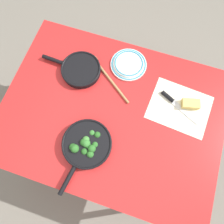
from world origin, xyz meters
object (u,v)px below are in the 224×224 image
object	(u,v)px
dinner_plate_stack	(129,64)
wooden_spoon	(105,73)
skillet_broccoli	(86,145)
grater_knife	(174,103)
cheese_block	(190,104)
skillet_eggs	(80,70)

from	to	relation	value
dinner_plate_stack	wooden_spoon	bearing A→B (deg)	-139.65
wooden_spoon	skillet_broccoli	bearing A→B (deg)	132.17
skillet_broccoli	grater_knife	distance (m)	0.56
cheese_block	skillet_eggs	bearing A→B (deg)	179.39
cheese_block	dinner_plate_stack	bearing A→B (deg)	161.30
skillet_broccoli	cheese_block	distance (m)	0.63
skillet_eggs	grater_knife	size ratio (longest dim) A/B	1.48
wooden_spoon	grater_knife	distance (m)	0.45
wooden_spoon	skillet_eggs	bearing A→B (deg)	48.37
skillet_broccoli	dinner_plate_stack	bearing A→B (deg)	-179.00
skillet_broccoli	dinner_plate_stack	distance (m)	0.55
skillet_broccoli	wooden_spoon	world-z (taller)	skillet_broccoli
skillet_eggs	wooden_spoon	xyz separation A→B (m)	(0.15, 0.03, -0.01)
skillet_broccoli	grater_knife	size ratio (longest dim) A/B	1.64
grater_knife	skillet_broccoli	bearing A→B (deg)	-109.79
wooden_spoon	dinner_plate_stack	bearing A→B (deg)	-103.58
skillet_eggs	cheese_block	distance (m)	0.68
skillet_eggs	cheese_block	xyz separation A→B (m)	(0.68, -0.01, -0.00)
cheese_block	dinner_plate_stack	distance (m)	0.44
skillet_eggs	grater_knife	world-z (taller)	skillet_eggs
skillet_broccoli	dinner_plate_stack	xyz separation A→B (m)	(0.07, 0.55, -0.02)
skillet_broccoli	dinner_plate_stack	world-z (taller)	skillet_broccoli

